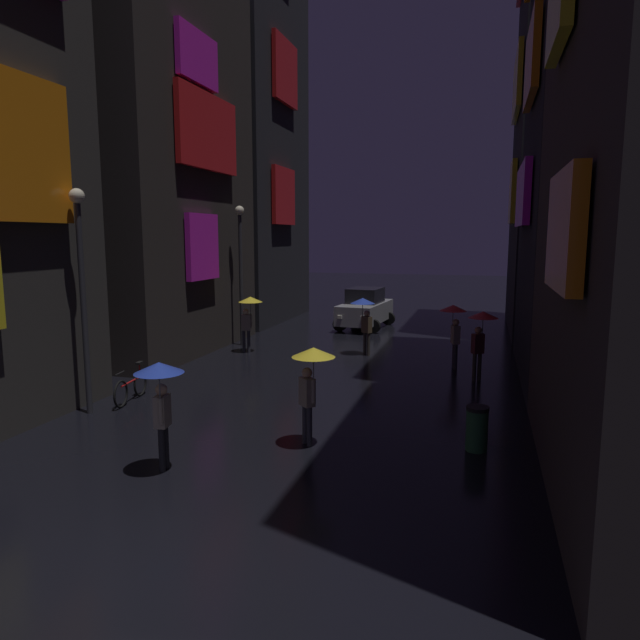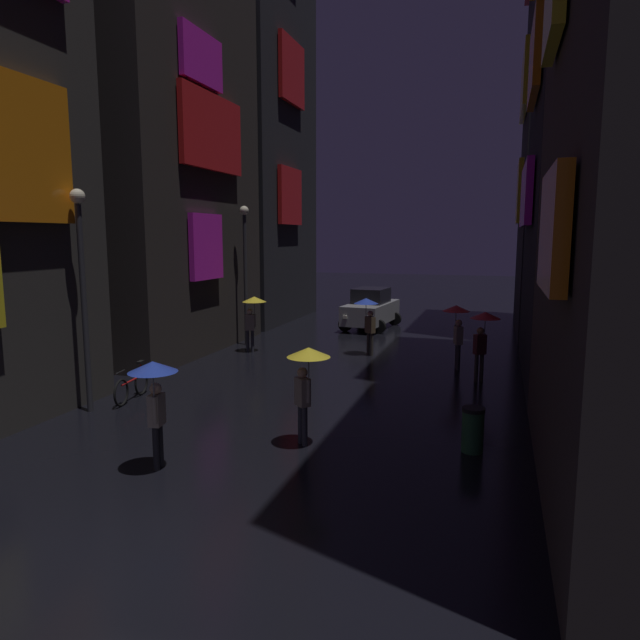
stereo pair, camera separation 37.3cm
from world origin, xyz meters
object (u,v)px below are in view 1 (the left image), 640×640
object	(u,v)px
trash_bin	(477,428)
streetlamp_left_near	(82,275)
pedestrian_near_crossing_yellow	(249,309)
pedestrian_foreground_right_blue	(160,386)
pedestrian_midstreet_centre_red	(481,326)
streetlamp_left_far	(241,259)
pedestrian_foreground_left_yellow	(311,369)
car_distant	(365,309)
pedestrian_midstreet_left_red	(454,319)
pedestrian_far_right_blue	(364,310)
bicycle_parked_at_storefront	(131,387)

from	to	relation	value
trash_bin	streetlamp_left_near	bearing A→B (deg)	-179.38
pedestrian_near_crossing_yellow	pedestrian_foreground_right_blue	size ratio (longest dim) A/B	1.00
pedestrian_midstreet_centre_red	pedestrian_near_crossing_yellow	xyz separation A→B (m)	(-8.42, 1.95, 0.00)
pedestrian_near_crossing_yellow	streetlamp_left_far	bearing A→B (deg)	124.43
pedestrian_midstreet_centre_red	streetlamp_left_far	xyz separation A→B (m)	(-9.29, 3.22, 1.80)
pedestrian_near_crossing_yellow	pedestrian_foreground_left_yellow	bearing A→B (deg)	-59.56
pedestrian_midstreet_centre_red	streetlamp_left_near	size ratio (longest dim) A/B	0.39
streetlamp_left_far	car_distant	bearing A→B (deg)	55.31
pedestrian_midstreet_left_red	pedestrian_foreground_right_blue	distance (m)	11.25
streetlamp_left_near	trash_bin	distance (m)	9.76
pedestrian_midstreet_centre_red	pedestrian_foreground_left_yellow	xyz separation A→B (m)	(-3.32, -6.72, 0.00)
pedestrian_far_right_blue	bicycle_parked_at_storefront	bearing A→B (deg)	-121.79
pedestrian_foreground_left_yellow	bicycle_parked_at_storefront	distance (m)	5.99
bicycle_parked_at_storefront	streetlamp_left_far	bearing A→B (deg)	92.79
bicycle_parked_at_storefront	pedestrian_midstreet_centre_red	bearing A→B (deg)	29.01
pedestrian_midstreet_left_red	car_distant	world-z (taller)	pedestrian_midstreet_left_red
pedestrian_midstreet_left_red	trash_bin	size ratio (longest dim) A/B	2.28
pedestrian_midstreet_left_red	pedestrian_foreground_left_yellow	distance (m)	8.51
pedestrian_midstreet_centre_red	pedestrian_midstreet_left_red	xyz separation A→B (m)	(-0.89, 1.44, 0.00)
pedestrian_foreground_left_yellow	bicycle_parked_at_storefront	size ratio (longest dim) A/B	1.17
pedestrian_far_right_blue	trash_bin	world-z (taller)	pedestrian_far_right_blue
pedestrian_far_right_blue	car_distant	bearing A→B (deg)	101.19
pedestrian_foreground_right_blue	car_distant	world-z (taller)	pedestrian_foreground_right_blue
pedestrian_foreground_left_yellow	trash_bin	size ratio (longest dim) A/B	2.28
streetlamp_left_near	trash_bin	bearing A→B (deg)	0.62
pedestrian_foreground_right_blue	car_distant	size ratio (longest dim) A/B	0.50
pedestrian_foreground_right_blue	pedestrian_far_right_blue	world-z (taller)	same
car_distant	pedestrian_midstreet_centre_red	bearing A→B (deg)	-58.65
streetlamp_left_near	pedestrian_foreground_left_yellow	bearing A→B (deg)	-5.88
pedestrian_midstreet_centre_red	pedestrian_midstreet_left_red	size ratio (longest dim) A/B	1.00
pedestrian_midstreet_left_red	pedestrian_far_right_blue	xyz separation A→B (m)	(-3.29, 1.25, 0.00)
pedestrian_foreground_right_blue	pedestrian_foreground_left_yellow	size ratio (longest dim) A/B	1.00
pedestrian_foreground_left_yellow	streetlamp_left_far	world-z (taller)	streetlamp_left_far
streetlamp_left_near	trash_bin	size ratio (longest dim) A/B	5.90
pedestrian_near_crossing_yellow	pedestrian_foreground_right_blue	world-z (taller)	same
pedestrian_midstreet_centre_red	pedestrian_far_right_blue	size ratio (longest dim) A/B	1.00
pedestrian_far_right_blue	streetlamp_left_near	size ratio (longest dim) A/B	0.39
pedestrian_foreground_right_blue	pedestrian_near_crossing_yellow	bearing A→B (deg)	104.79
pedestrian_near_crossing_yellow	streetlamp_left_far	xyz separation A→B (m)	(-0.87, 1.27, 1.80)
pedestrian_foreground_left_yellow	pedestrian_midstreet_centre_red	bearing A→B (deg)	63.68
pedestrian_midstreet_left_red	bicycle_parked_at_storefront	size ratio (longest dim) A/B	1.17
pedestrian_foreground_right_blue	car_distant	distance (m)	17.65
pedestrian_near_crossing_yellow	pedestrian_foreground_left_yellow	distance (m)	10.06
bicycle_parked_at_storefront	streetlamp_left_near	distance (m)	3.29
pedestrian_foreground_left_yellow	streetlamp_left_near	size ratio (longest dim) A/B	0.39
bicycle_parked_at_storefront	pedestrian_foreground_left_yellow	bearing A→B (deg)	-17.81
bicycle_parked_at_storefront	car_distant	bearing A→B (deg)	75.75
streetlamp_left_near	car_distant	bearing A→B (deg)	75.39
pedestrian_midstreet_left_red	pedestrian_far_right_blue	distance (m)	3.52
pedestrian_foreground_left_yellow	car_distant	xyz separation A→B (m)	(-2.07, 15.58, -0.74)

